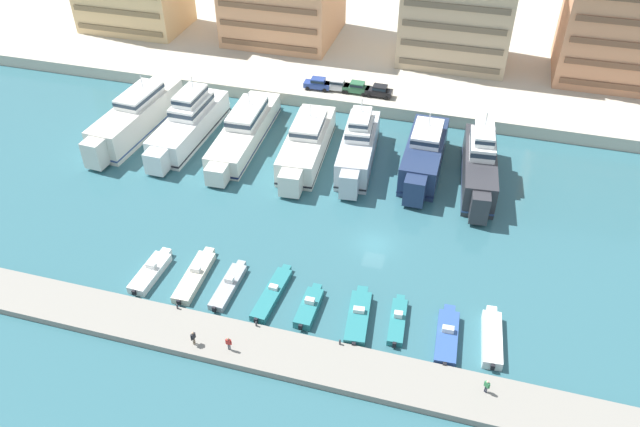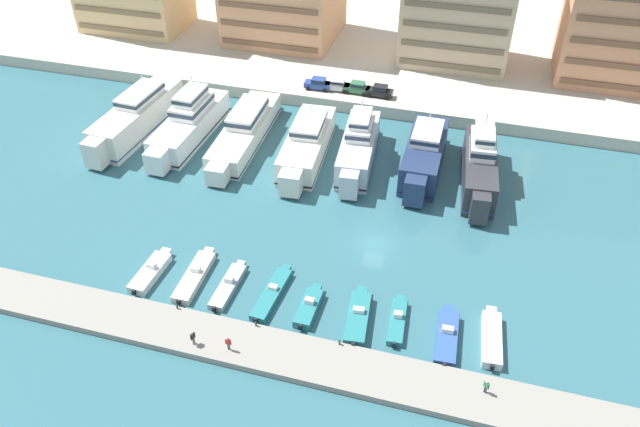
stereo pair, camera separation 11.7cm
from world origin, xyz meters
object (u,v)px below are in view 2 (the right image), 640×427
at_px(motorboat_cream_left, 195,276).
at_px(car_blue_far_left, 318,83).
at_px(car_green_mid_left, 357,87).
at_px(motorboat_teal_center_right, 358,317).
at_px(yacht_charcoal_mid_right, 480,166).
at_px(motorboat_teal_mid_right, 397,321).
at_px(yacht_navy_center_right, 424,155).
at_px(motorboat_grey_mid_left, 228,286).
at_px(yacht_ivory_mid_left, 245,131).
at_px(motorboat_white_far_right, 492,338).
at_px(pedestrian_near_edge, 193,337).
at_px(motorboat_white_far_left, 151,272).
at_px(car_silver_left, 337,85).
at_px(pedestrian_mid_deck, 486,386).
at_px(yacht_white_left, 189,123).
at_px(motorboat_teal_center, 309,307).
at_px(car_black_center_left, 380,91).
at_px(motorboat_blue_right, 447,336).
at_px(pedestrian_far_side, 228,343).
at_px(yacht_ivory_center_left, 307,144).
at_px(yacht_ivory_far_left, 137,117).
at_px(yacht_silver_center, 358,147).
at_px(motorboat_teal_center_left, 272,293).

xyz_separation_m(motorboat_cream_left, car_blue_far_left, (1.69, 42.23, 2.49)).
bearing_deg(car_green_mid_left, motorboat_teal_center_right, -76.60).
bearing_deg(yacht_charcoal_mid_right, motorboat_teal_mid_right, -101.99).
bearing_deg(yacht_navy_center_right, motorboat_grey_mid_left, -120.78).
distance_m(yacht_ivory_mid_left, car_green_mid_left, 19.73).
height_order(yacht_charcoal_mid_right, motorboat_white_far_right, yacht_charcoal_mid_right).
bearing_deg(pedestrian_near_edge, motorboat_white_far_left, 137.79).
distance_m(motorboat_teal_center_right, car_silver_left, 45.76).
relative_size(motorboat_cream_left, pedestrian_mid_deck, 5.57).
distance_m(yacht_white_left, pedestrian_mid_deck, 55.04).
relative_size(yacht_navy_center_right, motorboat_teal_mid_right, 2.58).
relative_size(motorboat_cream_left, motorboat_teal_center, 1.41).
height_order(car_black_center_left, pedestrian_near_edge, car_black_center_left).
bearing_deg(car_blue_far_left, yacht_charcoal_mid_right, -31.67).
height_order(car_blue_far_left, car_green_mid_left, same).
xyz_separation_m(yacht_charcoal_mid_right, motorboat_teal_center_right, (-9.49, -27.23, -2.23)).
bearing_deg(motorboat_blue_right, pedestrian_far_side, -159.29).
height_order(yacht_ivory_center_left, motorboat_teal_center, yacht_ivory_center_left).
bearing_deg(car_black_center_left, motorboat_grey_mid_left, -99.79).
relative_size(motorboat_teal_center_right, pedestrian_near_edge, 4.82).
height_order(yacht_charcoal_mid_right, motorboat_white_far_left, yacht_charcoal_mid_right).
xyz_separation_m(yacht_ivory_far_left, motorboat_teal_center, (33.86, -26.84, -2.00)).
bearing_deg(yacht_white_left, car_blue_far_left, 47.40).
distance_m(yacht_charcoal_mid_right, motorboat_blue_right, 27.38).
bearing_deg(yacht_silver_center, motorboat_teal_mid_right, -69.09).
xyz_separation_m(yacht_silver_center, pedestrian_mid_deck, (19.29, -33.54, -0.82)).
distance_m(yacht_ivory_mid_left, yacht_ivory_center_left, 9.68).
bearing_deg(yacht_charcoal_mid_right, pedestrian_near_edge, -124.13).
distance_m(yacht_ivory_mid_left, car_blue_far_left, 16.13).
bearing_deg(yacht_silver_center, car_blue_far_left, 122.96).
bearing_deg(car_black_center_left, car_silver_left, 178.61).
xyz_separation_m(yacht_charcoal_mid_right, motorboat_white_far_left, (-32.54, -26.93, -2.27)).
distance_m(yacht_silver_center, yacht_charcoal_mid_right, 16.00).
xyz_separation_m(yacht_white_left, motorboat_grey_mid_left, (16.84, -26.82, -2.04)).
height_order(yacht_white_left, motorboat_teal_center, yacht_white_left).
relative_size(motorboat_teal_center_left, motorboat_teal_center, 1.39).
bearing_deg(yacht_silver_center, car_green_mid_left, 103.82).
xyz_separation_m(car_black_center_left, pedestrian_near_edge, (-7.38, -51.21, -1.19)).
bearing_deg(pedestrian_near_edge, motorboat_teal_center, 40.40).
xyz_separation_m(motorboat_grey_mid_left, pedestrian_near_edge, (0.01, -8.41, 1.34)).
relative_size(yacht_silver_center, yacht_charcoal_mid_right, 0.99).
distance_m(motorboat_grey_mid_left, motorboat_teal_center, 9.13).
distance_m(yacht_white_left, motorboat_white_far_left, 28.43).
bearing_deg(yacht_ivory_mid_left, pedestrian_far_side, -71.06).
height_order(motorboat_teal_center, car_silver_left, car_silver_left).
bearing_deg(yacht_ivory_center_left, pedestrian_far_side, -85.38).
bearing_deg(motorboat_white_far_right, pedestrian_far_side, -160.68).
bearing_deg(motorboat_teal_center_left, yacht_charcoal_mid_right, 54.38).
relative_size(motorboat_teal_center, car_silver_left, 1.48).
xyz_separation_m(yacht_ivory_mid_left, motorboat_blue_right, (31.94, -28.64, -1.33)).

